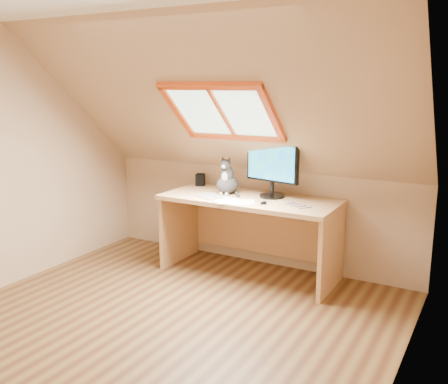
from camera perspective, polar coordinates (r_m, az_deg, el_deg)
The scene contains 10 objects.
ground at distance 4.06m, azimuth -7.65°, elevation -15.18°, with size 3.50×3.50×0.00m, color brown.
room_shell at distance 3.56m, azimuth -9.20°, elevation 5.10°, with size 3.52×3.52×2.41m.
desk at distance 4.97m, azimuth 3.33°, elevation -3.08°, with size 1.73×0.76×0.79m.
monitor at distance 4.81m, azimuth 5.54°, elevation 2.95°, with size 0.57×0.24×0.53m.
cat at distance 4.98m, azimuth 0.35°, elevation 1.38°, with size 0.24×0.28×0.39m.
desk_speaker at distance 5.39m, azimuth -2.72°, elevation 1.41°, with size 0.09×0.09×0.13m, color black.
graphics_tablet at distance 4.88m, azimuth -1.68°, elevation -0.45°, with size 0.25×0.18×0.01m, color #B2B2B7.
mouse at distance 4.57m, azimuth 4.53°, elevation -1.23°, with size 0.05×0.09×0.03m, color black.
papers at distance 4.63m, azimuth 1.45°, elevation -1.19°, with size 0.35×0.30×0.01m.
cables at distance 4.57m, azimuth 7.25°, elevation -1.44°, with size 0.51×0.26×0.01m.
Camera 1 is at (2.20, -2.86, 1.86)m, focal length 40.00 mm.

